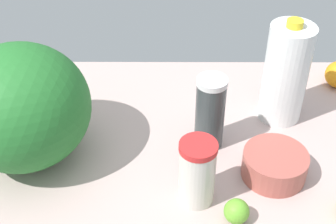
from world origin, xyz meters
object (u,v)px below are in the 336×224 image
Objects in this scene: shaker_bottle at (209,113)px; tumbler_cup at (196,172)px; lime_near_front at (235,211)px; lemon_loose at (10,73)px; watermelon at (20,107)px; milk_jug at (284,74)px; mixing_bowl at (273,165)px.

tumbler_cup is at bearing 77.88° from shaker_bottle.
lime_near_front is (-4.34, 24.10, -7.09)cm from shaker_bottle.
lemon_loose is at bearing -40.32° from tumbler_cup.
watermelon is at bearing -19.69° from tumbler_cup.
milk_jug is 40.23cm from lime_near_front.
milk_jug is 3.79× the size of lemon_loose.
shaker_bottle is (-43.57, -3.80, -4.71)cm from watermelon.
milk_jug is at bearing -103.26° from mixing_bowl.
shaker_bottle reaches higher than lime_near_front.
watermelon reaches higher than mixing_bowl.
tumbler_cup is 38.17cm from milk_jug.
lemon_loose is (52.22, -44.32, -4.29)cm from tumbler_cup.
mixing_bowl is 0.93× the size of tumbler_cup.
tumbler_cup is at bearing 160.31° from watermelon.
milk_jug reaches higher than lemon_loose.
tumbler_cup is 2.94× the size of lime_near_front.
lime_near_front is at bearing 157.04° from watermelon.
watermelon reaches higher than lemon_loose.
lime_near_front is at bearing 143.43° from tumbler_cup.
milk_jug reaches higher than mixing_bowl.
milk_jug is (-23.66, -29.45, 5.46)cm from tumbler_cup.
milk_jug is 23.16cm from shaker_bottle.
milk_jug is at bearing -166.47° from watermelon.
watermelon is 65.18cm from milk_jug.
tumbler_cup reaches higher than lemon_loose.
tumbler_cup reaches higher than lime_near_front.
watermelon is 34.33cm from lemon_loose.
shaker_bottle reaches higher than lemon_loose.
tumbler_cup is at bearing -36.57° from lime_near_front.
lime_near_front is at bearing 140.17° from lemon_loose.
milk_jug is 77.94cm from lemon_loose.
shaker_bottle is at bearing 154.87° from lemon_loose.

